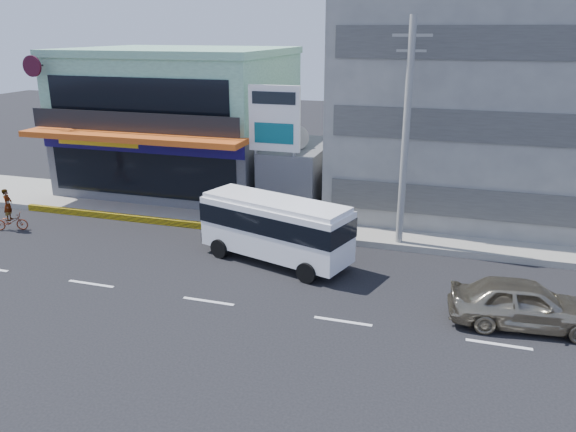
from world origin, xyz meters
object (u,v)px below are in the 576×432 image
object	(u,v)px
motorcycle_rider	(10,217)
billboard	(274,126)
utility_pole_near	(406,135)
minibus	(275,225)
sedan	(524,303)
shop_building	(182,123)
concrete_building	(502,79)
satellite_dish	(295,147)

from	to	relation	value
motorcycle_rider	billboard	bearing A→B (deg)	22.76
utility_pole_near	minibus	size ratio (longest dim) A/B	1.45
sedan	utility_pole_near	bearing A→B (deg)	33.60
shop_building	concrete_building	bearing A→B (deg)	3.35
billboard	utility_pole_near	size ratio (longest dim) A/B	0.69
minibus	motorcycle_rider	distance (m)	13.75
satellite_dish	minibus	size ratio (longest dim) A/B	0.22
utility_pole_near	sedan	xyz separation A→B (m)	(4.77, -5.90, -4.33)
concrete_building	billboard	size ratio (longest dim) A/B	2.32
billboard	utility_pole_near	distance (m)	6.75
shop_building	minibus	bearing A→B (deg)	-46.58
concrete_building	shop_building	bearing A→B (deg)	-176.65
concrete_building	utility_pole_near	size ratio (longest dim) A/B	1.60
sedan	billboard	bearing A→B (deg)	50.32
utility_pole_near	satellite_dish	bearing A→B (deg)	149.04
sedan	motorcycle_rider	distance (m)	23.46
concrete_building	sedan	xyz separation A→B (m)	(0.77, -13.50, -6.18)
billboard	sedan	xyz separation A→B (m)	(11.27, -7.70, -4.11)
billboard	shop_building	bearing A→B (deg)	147.68
shop_building	satellite_dish	xyz separation A→B (m)	(8.00, -2.95, -0.42)
billboard	minibus	world-z (taller)	billboard
satellite_dish	billboard	world-z (taller)	billboard
utility_pole_near	concrete_building	bearing A→B (deg)	62.24
shop_building	sedan	size ratio (longest dim) A/B	2.58
shop_building	utility_pole_near	xyz separation A→B (m)	(14.00, -6.55, 1.15)
shop_building	sedan	distance (m)	22.74
satellite_dish	motorcycle_rider	world-z (taller)	satellite_dish
satellite_dish	shop_building	bearing A→B (deg)	159.79
shop_building	satellite_dish	bearing A→B (deg)	-20.21
satellite_dish	utility_pole_near	size ratio (longest dim) A/B	0.15
billboard	motorcycle_rider	bearing A→B (deg)	-157.24
shop_building	utility_pole_near	distance (m)	15.50
utility_pole_near	motorcycle_rider	size ratio (longest dim) A/B	4.76
shop_building	motorcycle_rider	distance (m)	11.30
concrete_building	sedan	world-z (taller)	concrete_building
concrete_building	minibus	bearing A→B (deg)	-129.43
shop_building	satellite_dish	size ratio (longest dim) A/B	8.27
utility_pole_near	billboard	bearing A→B (deg)	164.52
shop_building	billboard	xyz separation A→B (m)	(7.50, -4.75, 0.93)
motorcycle_rider	satellite_dish	bearing A→B (deg)	28.65
satellite_dish	sedan	xyz separation A→B (m)	(10.77, -9.50, -2.76)
minibus	motorcycle_rider	bearing A→B (deg)	-179.53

